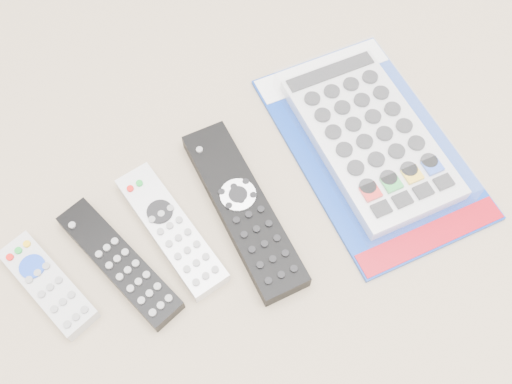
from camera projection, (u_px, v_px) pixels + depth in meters
remote_small_grey at (48, 284)px, 0.68m from camera, size 0.07×0.15×0.02m
remote_slim_black at (120, 263)px, 0.70m from camera, size 0.07×0.20×0.02m
remote_silver_dvd at (171, 230)px, 0.72m from camera, size 0.05×0.19×0.02m
remote_large_black at (243, 208)px, 0.73m from camera, size 0.10×0.26×0.03m
jumbo_remote_packaged at (370, 136)px, 0.77m from camera, size 0.27×0.37×0.05m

